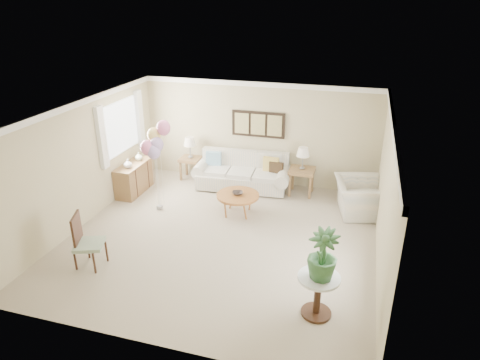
{
  "coord_description": "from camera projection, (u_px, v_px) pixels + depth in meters",
  "views": [
    {
      "loc": [
        2.45,
        -7.06,
        4.51
      ],
      "look_at": [
        0.22,
        0.6,
        1.05
      ],
      "focal_mm": 32.0,
      "sensor_mm": 36.0,
      "label": 1
    }
  ],
  "objects": [
    {
      "name": "vase_white",
      "position": [
        128.0,
        164.0,
        10.1
      ],
      "size": [
        0.21,
        0.21,
        0.21
      ],
      "primitive_type": "imported",
      "rotation": [
        0.0,
        0.0,
        -0.07
      ],
      "color": "silver",
      "rests_on": "credenza"
    },
    {
      "name": "lamp_left",
      "position": [
        190.0,
        142.0,
        11.03
      ],
      "size": [
        0.32,
        0.32,
        0.56
      ],
      "color": "gray",
      "rests_on": "end_table_left"
    },
    {
      "name": "ground_plane",
      "position": [
        221.0,
        238.0,
        8.64
      ],
      "size": [
        6.0,
        6.0,
        0.0
      ],
      "primitive_type": "plane",
      "color": "#A0927C"
    },
    {
      "name": "vase_sage",
      "position": [
        139.0,
        156.0,
        10.57
      ],
      "size": [
        0.23,
        0.23,
        0.2
      ],
      "primitive_type": "imported",
      "rotation": [
        0.0,
        0.0,
        -0.27
      ],
      "color": "beige",
      "rests_on": "credenza"
    },
    {
      "name": "sofa",
      "position": [
        243.0,
        174.0,
        10.77
      ],
      "size": [
        2.5,
        1.06,
        0.9
      ],
      "color": "beige",
      "rests_on": "ground"
    },
    {
      "name": "armchair",
      "position": [
        359.0,
        197.0,
        9.5
      ],
      "size": [
        1.24,
        1.35,
        0.75
      ],
      "primitive_type": "imported",
      "rotation": [
        0.0,
        0.0,
        1.78
      ],
      "color": "beige",
      "rests_on": "ground"
    },
    {
      "name": "credenza",
      "position": [
        134.0,
        178.0,
        10.52
      ],
      "size": [
        0.46,
        1.2,
        0.74
      ],
      "color": "olive",
      "rests_on": "ground"
    },
    {
      "name": "end_table_right",
      "position": [
        302.0,
        173.0,
        10.33
      ],
      "size": [
        0.61,
        0.55,
        0.66
      ],
      "color": "olive",
      "rests_on": "ground"
    },
    {
      "name": "accent_chair",
      "position": [
        85.0,
        240.0,
        7.58
      ],
      "size": [
        0.62,
        0.62,
        0.99
      ],
      "color": "gray",
      "rests_on": "ground"
    },
    {
      "name": "lamp_right",
      "position": [
        303.0,
        153.0,
        10.12
      ],
      "size": [
        0.31,
        0.31,
        0.55
      ],
      "color": "gray",
      "rests_on": "end_table_right"
    },
    {
      "name": "room_shell",
      "position": [
        216.0,
        160.0,
        8.1
      ],
      "size": [
        6.04,
        6.04,
        2.6
      ],
      "color": "#BBB08D",
      "rests_on": "ground"
    },
    {
      "name": "coffee_table",
      "position": [
        238.0,
        196.0,
        9.41
      ],
      "size": [
        0.95,
        0.95,
        0.48
      ],
      "color": "#A26931",
      "rests_on": "ground"
    },
    {
      "name": "wall_art_triptych",
      "position": [
        258.0,
        124.0,
        10.63
      ],
      "size": [
        1.35,
        0.06,
        0.65
      ],
      "color": "black",
      "rests_on": "ground"
    },
    {
      "name": "side_table",
      "position": [
        318.0,
        286.0,
        6.37
      ],
      "size": [
        0.64,
        0.64,
        0.69
      ],
      "color": "silver",
      "rests_on": "ground"
    },
    {
      "name": "end_table_left",
      "position": [
        191.0,
        161.0,
        11.24
      ],
      "size": [
        0.54,
        0.49,
        0.59
      ],
      "color": "olive",
      "rests_on": "ground"
    },
    {
      "name": "decor_bowl",
      "position": [
        238.0,
        193.0,
        9.39
      ],
      "size": [
        0.3,
        0.3,
        0.06
      ],
      "primitive_type": "imported",
      "rotation": [
        0.0,
        0.0,
        0.35
      ],
      "color": "#2D2422",
      "rests_on": "coffee_table"
    },
    {
      "name": "potted_plant",
      "position": [
        323.0,
        255.0,
        6.12
      ],
      "size": [
        0.57,
        0.57,
        0.8
      ],
      "primitive_type": "imported",
      "rotation": [
        0.0,
        0.0,
        -0.34
      ],
      "color": "#285229",
      "rests_on": "side_table"
    },
    {
      "name": "balloon_cluster",
      "position": [
        155.0,
        142.0,
        9.15
      ],
      "size": [
        0.6,
        0.52,
        2.09
      ],
      "color": "gray",
      "rests_on": "ground"
    }
  ]
}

